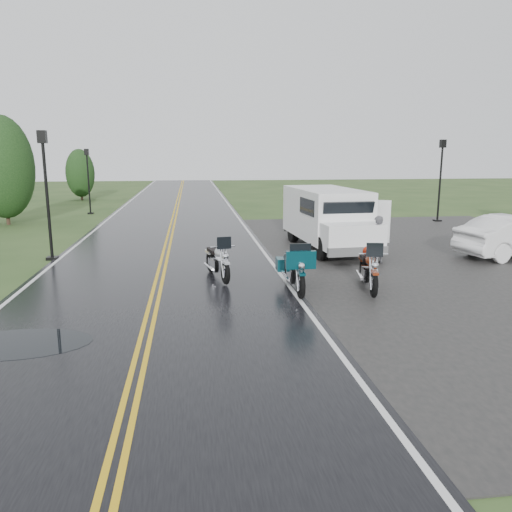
{
  "coord_description": "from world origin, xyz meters",
  "views": [
    {
      "loc": [
        1.02,
        -11.6,
        3.85
      ],
      "look_at": [
        2.8,
        2.0,
        1.0
      ],
      "focal_mm": 35.0,
      "sensor_mm": 36.0,
      "label": 1
    }
  ],
  "objects_px": {
    "van_white": "(322,227)",
    "motorcycle_silver": "(225,263)",
    "motorcycle_red": "(374,274)",
    "motorcycle_teal": "(301,274)",
    "lamp_post_near_left": "(47,196)",
    "lamp_post_far_left": "(89,181)",
    "lamp_post_far_right": "(440,181)",
    "person_at_van": "(377,240)"
  },
  "relations": [
    {
      "from": "van_white",
      "to": "motorcycle_silver",
      "type": "bearing_deg",
      "value": -144.29
    },
    {
      "from": "motorcycle_red",
      "to": "motorcycle_teal",
      "type": "height_order",
      "value": "motorcycle_teal"
    },
    {
      "from": "motorcycle_red",
      "to": "lamp_post_near_left",
      "type": "relative_size",
      "value": 0.52
    },
    {
      "from": "lamp_post_far_left",
      "to": "lamp_post_far_right",
      "type": "bearing_deg",
      "value": -17.23
    },
    {
      "from": "motorcycle_silver",
      "to": "motorcycle_red",
      "type": "bearing_deg",
      "value": -38.29
    },
    {
      "from": "motorcycle_red",
      "to": "lamp_post_far_right",
      "type": "height_order",
      "value": "lamp_post_far_right"
    },
    {
      "from": "motorcycle_teal",
      "to": "person_at_van",
      "type": "bearing_deg",
      "value": 49.99
    },
    {
      "from": "motorcycle_teal",
      "to": "lamp_post_far_right",
      "type": "bearing_deg",
      "value": 53.46
    },
    {
      "from": "van_white",
      "to": "lamp_post_far_left",
      "type": "height_order",
      "value": "lamp_post_far_left"
    },
    {
      "from": "motorcycle_silver",
      "to": "van_white",
      "type": "relative_size",
      "value": 0.37
    },
    {
      "from": "motorcycle_silver",
      "to": "van_white",
      "type": "xyz_separation_m",
      "value": [
        3.7,
        3.07,
        0.55
      ]
    },
    {
      "from": "person_at_van",
      "to": "lamp_post_far_right",
      "type": "distance_m",
      "value": 12.61
    },
    {
      "from": "van_white",
      "to": "lamp_post_far_left",
      "type": "relative_size",
      "value": 1.53
    },
    {
      "from": "van_white",
      "to": "lamp_post_near_left",
      "type": "bearing_deg",
      "value": 167.31
    },
    {
      "from": "motorcycle_teal",
      "to": "lamp_post_far_right",
      "type": "xyz_separation_m",
      "value": [
        11.08,
        14.21,
        1.57
      ]
    },
    {
      "from": "lamp_post_far_right",
      "to": "person_at_van",
      "type": "bearing_deg",
      "value": -126.43
    },
    {
      "from": "van_white",
      "to": "lamp_post_near_left",
      "type": "height_order",
      "value": "lamp_post_near_left"
    },
    {
      "from": "motorcycle_red",
      "to": "lamp_post_far_left",
      "type": "relative_size",
      "value": 0.59
    },
    {
      "from": "motorcycle_teal",
      "to": "van_white",
      "type": "height_order",
      "value": "van_white"
    },
    {
      "from": "van_white",
      "to": "lamp_post_far_right",
      "type": "xyz_separation_m",
      "value": [
        9.24,
        9.41,
        1.07
      ]
    },
    {
      "from": "motorcycle_red",
      "to": "motorcycle_silver",
      "type": "xyz_separation_m",
      "value": [
        -3.81,
        1.87,
        -0.03
      ]
    },
    {
      "from": "motorcycle_teal",
      "to": "motorcycle_silver",
      "type": "xyz_separation_m",
      "value": [
        -1.86,
        1.74,
        -0.05
      ]
    },
    {
      "from": "motorcycle_silver",
      "to": "motorcycle_teal",
      "type": "bearing_deg",
      "value": -55.21
    },
    {
      "from": "lamp_post_near_left",
      "to": "lamp_post_far_right",
      "type": "bearing_deg",
      "value": 22.61
    },
    {
      "from": "lamp_post_far_right",
      "to": "motorcycle_teal",
      "type": "bearing_deg",
      "value": -127.95
    },
    {
      "from": "person_at_van",
      "to": "motorcycle_silver",
      "type": "bearing_deg",
      "value": 27.18
    },
    {
      "from": "motorcycle_teal",
      "to": "lamp_post_far_right",
      "type": "distance_m",
      "value": 18.09
    },
    {
      "from": "van_white",
      "to": "lamp_post_far_left",
      "type": "xyz_separation_m",
      "value": [
        -11.04,
        15.69,
        0.83
      ]
    },
    {
      "from": "lamp_post_near_left",
      "to": "lamp_post_far_right",
      "type": "relative_size",
      "value": 1.01
    },
    {
      "from": "lamp_post_near_left",
      "to": "lamp_post_far_left",
      "type": "xyz_separation_m",
      "value": [
        -1.29,
        14.2,
        -0.27
      ]
    },
    {
      "from": "motorcycle_red",
      "to": "van_white",
      "type": "bearing_deg",
      "value": 102.08
    },
    {
      "from": "motorcycle_silver",
      "to": "lamp_post_far_left",
      "type": "distance_m",
      "value": 20.19
    },
    {
      "from": "lamp_post_far_left",
      "to": "lamp_post_far_right",
      "type": "height_order",
      "value": "lamp_post_far_right"
    },
    {
      "from": "motorcycle_teal",
      "to": "person_at_van",
      "type": "distance_m",
      "value": 5.51
    },
    {
      "from": "van_white",
      "to": "lamp_post_far_right",
      "type": "bearing_deg",
      "value": 41.54
    },
    {
      "from": "lamp_post_near_left",
      "to": "lamp_post_far_left",
      "type": "relative_size",
      "value": 1.13
    },
    {
      "from": "van_white",
      "to": "person_at_van",
      "type": "distance_m",
      "value": 1.97
    },
    {
      "from": "person_at_van",
      "to": "motorcycle_teal",
      "type": "bearing_deg",
      "value": 52.27
    },
    {
      "from": "motorcycle_red",
      "to": "motorcycle_silver",
      "type": "relative_size",
      "value": 1.04
    },
    {
      "from": "motorcycle_silver",
      "to": "lamp_post_far_left",
      "type": "height_order",
      "value": "lamp_post_far_left"
    },
    {
      "from": "person_at_van",
      "to": "lamp_post_far_left",
      "type": "height_order",
      "value": "lamp_post_far_left"
    },
    {
      "from": "lamp_post_far_right",
      "to": "motorcycle_silver",
      "type": "bearing_deg",
      "value": -136.06
    }
  ]
}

